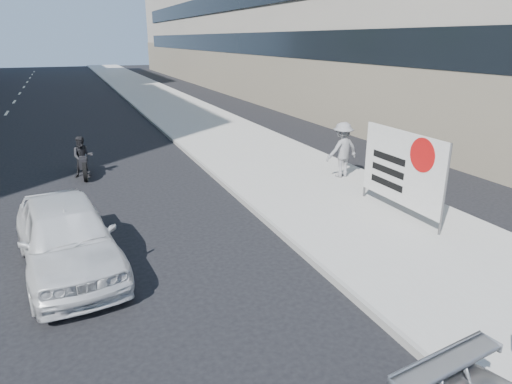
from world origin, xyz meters
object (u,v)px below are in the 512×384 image
jogger (342,150)px  pedestrian_woman (391,166)px  motorcycle (83,159)px  white_sedan_near (67,236)px  protest_banner (402,168)px

jogger → pedestrian_woman: size_ratio=1.19×
pedestrian_woman → motorcycle: bearing=-3.5°
jogger → white_sedan_near: jogger is taller
white_sedan_near → pedestrian_woman: bearing=1.3°
pedestrian_woman → motorcycle: pedestrian_woman is taller
jogger → motorcycle: jogger is taller
motorcycle → jogger: bearing=-22.6°
jogger → protest_banner: (-0.51, -3.52, 0.34)m
pedestrian_woman → motorcycle: 10.20m
white_sedan_near → motorcycle: size_ratio=2.15×
pedestrian_woman → protest_banner: size_ratio=0.50×
white_sedan_near → jogger: bearing=13.5°
jogger → protest_banner: 3.57m
white_sedan_near → motorcycle: 7.06m
protest_banner → motorcycle: 10.48m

